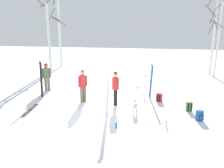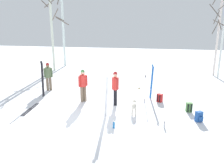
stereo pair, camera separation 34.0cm
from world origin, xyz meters
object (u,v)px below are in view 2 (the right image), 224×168
backpack_2 (199,117)px  water_bottle_0 (114,125)px  water_bottle_1 (164,125)px  ski_pair_lying_0 (139,88)px  dog (134,106)px  ski_pair_planted_0 (106,96)px  ski_pair_lying_1 (31,109)px  birch_tree_2 (218,30)px  backpack_0 (160,98)px  ski_pair_planted_1 (43,79)px  ski_poles_0 (145,88)px  birch_tree_0 (52,29)px  backpack_1 (189,107)px  ski_pair_planted_2 (152,82)px  person_0 (48,75)px  birch_tree_1 (63,32)px  person_1 (83,83)px  person_2 (115,86)px  birch_tree_3 (222,39)px

backpack_2 → water_bottle_0: backpack_2 is taller
water_bottle_0 → water_bottle_1: (1.94, 0.47, -0.01)m
ski_pair_lying_0 → dog: bearing=-87.8°
ski_pair_planted_0 → ski_pair_lying_1: ski_pair_planted_0 is taller
water_bottle_1 → birch_tree_2: 11.65m
water_bottle_0 → backpack_2: bearing=21.8°
backpack_0 → ski_pair_planted_0: bearing=-132.8°
ski_pair_planted_1 → backpack_2: bearing=-12.5°
ski_poles_0 → water_bottle_0: (-0.97, -3.41, -0.62)m
dog → ski_poles_0: ski_poles_0 is taller
ski_pair_planted_1 → backpack_2: ski_pair_planted_1 is taller
water_bottle_0 → birch_tree_0: 13.02m
backpack_1 → ski_poles_0: bearing=154.2°
water_bottle_0 → water_bottle_1: 1.99m
ski_pair_planted_2 → backpack_1: bearing=-41.9°
water_bottle_1 → ski_pair_planted_0: bearing=166.8°
person_0 → birch_tree_1: bearing=106.9°
backpack_2 → birch_tree_2: 10.41m
ski_pair_planted_0 → water_bottle_0: (0.55, -1.05, -0.80)m
birch_tree_1 → person_1: bearing=-61.6°
dog → water_bottle_0: (-0.60, -1.62, -0.25)m
dog → backpack_1: size_ratio=2.04×
ski_pair_lying_1 → ski_poles_0: size_ratio=1.20×
person_0 → ski_pair_planted_1: 1.22m
ski_poles_0 → water_bottle_1: 3.16m
person_2 → ski_pair_planted_1: ski_pair_planted_1 is taller
backpack_2 → birch_tree_2: birch_tree_2 is taller
birch_tree_3 → backpack_2: bearing=-107.1°
ski_pair_planted_2 → water_bottle_1: bearing=-79.5°
backpack_0 → birch_tree_2: 9.07m
dog → backpack_2: size_ratio=2.04×
person_0 → dog: person_0 is taller
person_0 → birch_tree_0: 6.84m
ski_poles_0 → birch_tree_3: birch_tree_3 is taller
ski_pair_planted_2 → person_0: bearing=177.2°
birch_tree_3 → birch_tree_1: bearing=169.5°
birch_tree_0 → birch_tree_2: birch_tree_2 is taller
person_2 → backpack_2: bearing=-18.4°
backpack_0 → water_bottle_1: (0.19, -3.06, -0.09)m
ski_pair_planted_1 → water_bottle_0: bearing=-33.8°
person_0 → birch_tree_2: birch_tree_2 is taller
water_bottle_1 → birch_tree_1: 15.53m
person_0 → ski_pair_lying_1: person_0 is taller
person_2 → backpack_2: size_ratio=3.90×
person_0 → person_2: (4.49, -1.70, 0.00)m
water_bottle_1 → person_0: bearing=150.8°
ski_pair_lying_0 → water_bottle_0: size_ratio=6.18×
water_bottle_0 → ski_pair_planted_2: bearing=72.3°
ski_pair_planted_0 → person_2: bearing=86.6°
dog → ski_poles_0: (0.37, 1.78, 0.37)m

